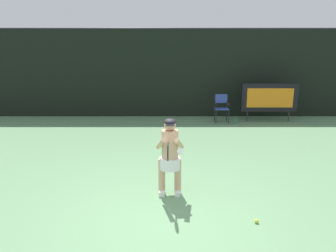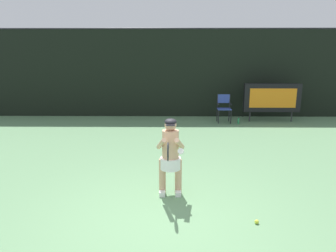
# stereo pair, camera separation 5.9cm
# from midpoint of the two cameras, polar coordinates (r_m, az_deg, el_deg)

# --- Properties ---
(ground) EXTENTS (18.00, 22.00, 0.03)m
(ground) POSITION_cam_midpoint_polar(r_m,az_deg,el_deg) (5.01, -1.57, -18.28)
(ground) COLOR #608B5F
(backdrop_screen) EXTENTS (18.00, 0.12, 3.66)m
(backdrop_screen) POSITION_cam_midpoint_polar(r_m,az_deg,el_deg) (12.98, -0.43, 9.74)
(backdrop_screen) COLOR black
(backdrop_screen) RESTS_ON ground
(scoreboard) EXTENTS (2.20, 0.21, 1.50)m
(scoreboard) POSITION_cam_midpoint_polar(r_m,az_deg,el_deg) (12.65, 18.49, 5.03)
(scoreboard) COLOR black
(scoreboard) RESTS_ON ground
(umpire_chair) EXTENTS (0.52, 0.44, 1.08)m
(umpire_chair) POSITION_cam_midpoint_polar(r_m,az_deg,el_deg) (12.13, 10.04, 3.61)
(umpire_chair) COLOR black
(umpire_chair) RESTS_ON ground
(water_bottle) EXTENTS (0.07, 0.07, 0.27)m
(water_bottle) POSITION_cam_midpoint_polar(r_m,az_deg,el_deg) (11.98, 12.65, 0.96)
(water_bottle) COLOR #2B8952
(water_bottle) RESTS_ON ground
(tennis_player) EXTENTS (0.53, 0.61, 1.47)m
(tennis_player) POSITION_cam_midpoint_polar(r_m,az_deg,el_deg) (5.71, 0.28, -5.23)
(tennis_player) COLOR white
(tennis_player) RESTS_ON ground
(tennis_racket) EXTENTS (0.03, 0.60, 0.31)m
(tennis_racket) POSITION_cam_midpoint_polar(r_m,az_deg,el_deg) (5.10, -0.16, -4.75)
(tennis_racket) COLOR black
(tennis_ball_loose) EXTENTS (0.07, 0.07, 0.07)m
(tennis_ball_loose) POSITION_cam_midpoint_polar(r_m,az_deg,el_deg) (5.25, 16.09, -16.73)
(tennis_ball_loose) COLOR #CCDB3D
(tennis_ball_loose) RESTS_ON ground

